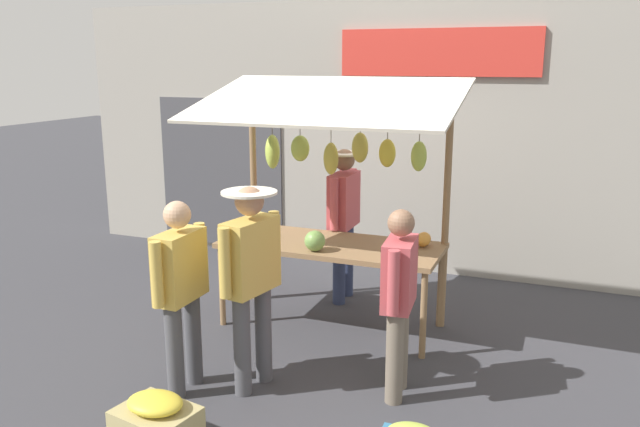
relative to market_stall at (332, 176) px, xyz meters
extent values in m
plane|color=#38383D|center=(0.00, 0.04, -1.55)|extent=(40.00, 40.00, 0.00)
cube|color=#9E998E|center=(0.00, -2.16, 0.15)|extent=(9.00, 0.25, 3.40)
cube|color=red|center=(-0.58, -2.02, 1.20)|extent=(2.40, 0.06, 0.56)
cube|color=#47474C|center=(2.44, -2.03, -0.45)|extent=(1.90, 0.04, 2.10)
cube|color=olive|center=(0.00, 0.04, -0.69)|extent=(2.20, 0.90, 0.05)
cylinder|color=olive|center=(1.04, 0.43, -1.13)|extent=(0.06, 0.06, 0.83)
cylinder|color=olive|center=(-1.04, 0.43, -1.13)|extent=(0.06, 0.06, 0.83)
cylinder|color=olive|center=(1.04, -0.35, -1.13)|extent=(0.06, 0.06, 0.83)
cylinder|color=olive|center=(-1.04, -0.35, -1.13)|extent=(0.06, 0.06, 0.83)
cylinder|color=olive|center=(1.06, -0.36, -0.37)|extent=(0.07, 0.07, 2.35)
cylinder|color=olive|center=(-1.06, -0.36, -0.37)|extent=(0.07, 0.07, 2.35)
cylinder|color=olive|center=(0.00, -0.36, 0.60)|extent=(2.12, 0.06, 0.06)
cube|color=beige|center=(0.00, 0.19, 0.75)|extent=(2.50, 1.46, 0.39)
cylinder|color=brown|center=(-0.78, -0.31, 0.47)|extent=(0.01, 0.01, 0.25)
ellipsoid|color=#B2CC4C|center=(-0.78, -0.31, 0.20)|extent=(0.18, 0.16, 0.30)
cylinder|color=brown|center=(-0.46, -0.34, 0.47)|extent=(0.01, 0.01, 0.25)
ellipsoid|color=yellow|center=(-0.46, -0.34, 0.21)|extent=(0.22, 0.20, 0.28)
cylinder|color=brown|center=(-0.16, -0.37, 0.50)|extent=(0.01, 0.01, 0.20)
ellipsoid|color=gold|center=(-0.16, -0.37, 0.24)|extent=(0.25, 0.26, 0.31)
cylinder|color=brown|center=(0.14, -0.35, 0.44)|extent=(0.01, 0.01, 0.31)
ellipsoid|color=gold|center=(0.14, -0.35, 0.12)|extent=(0.22, 0.21, 0.33)
cylinder|color=brown|center=(0.47, -0.30, 0.48)|extent=(0.01, 0.01, 0.25)
ellipsoid|color=#B2CC4C|center=(0.47, -0.30, 0.21)|extent=(0.23, 0.21, 0.27)
cylinder|color=brown|center=(0.79, -0.31, 0.47)|extent=(0.01, 0.01, 0.26)
ellipsoid|color=#B2CC4C|center=(0.79, -0.31, 0.16)|extent=(0.22, 0.24, 0.36)
sphere|color=#729E4C|center=(0.04, 0.35, -0.57)|extent=(0.20, 0.20, 0.20)
ellipsoid|color=orange|center=(-0.89, -0.19, -0.60)|extent=(0.15, 0.23, 0.14)
cylinder|color=navy|center=(0.13, -0.85, -1.12)|extent=(0.14, 0.14, 0.85)
cylinder|color=navy|center=(0.13, -0.57, -1.12)|extent=(0.14, 0.14, 0.85)
cube|color=#BF4C51|center=(0.13, -0.71, -0.39)|extent=(0.23, 0.52, 0.60)
cylinder|color=#BF4C51|center=(0.13, -1.03, -0.37)|extent=(0.09, 0.09, 0.56)
cylinder|color=#BF4C51|center=(0.12, -0.39, -0.37)|extent=(0.09, 0.09, 0.56)
sphere|color=#8C664C|center=(0.13, -0.71, 0.06)|extent=(0.23, 0.23, 0.23)
cylinder|color=beige|center=(0.13, -0.71, 0.13)|extent=(0.45, 0.45, 0.02)
cylinder|color=#4C4C51|center=(0.65, 1.84, -1.15)|extent=(0.14, 0.14, 0.79)
cylinder|color=#4C4C51|center=(0.65, 1.58, -1.15)|extent=(0.14, 0.14, 0.79)
cube|color=gold|center=(0.65, 1.71, -0.48)|extent=(0.23, 0.48, 0.56)
cylinder|color=gold|center=(0.65, 2.01, -0.46)|extent=(0.09, 0.09, 0.51)
cylinder|color=gold|center=(0.65, 1.41, -0.46)|extent=(0.09, 0.09, 0.51)
sphere|color=tan|center=(0.65, 1.71, -0.06)|extent=(0.22, 0.22, 0.22)
cylinder|color=#4C4C51|center=(0.17, 1.60, -1.13)|extent=(0.14, 0.14, 0.84)
cylinder|color=#4C4C51|center=(0.12, 1.33, -1.13)|extent=(0.14, 0.14, 0.84)
cube|color=gold|center=(0.15, 1.46, -0.41)|extent=(0.31, 0.54, 0.60)
cylinder|color=gold|center=(0.21, 1.77, -0.38)|extent=(0.09, 0.09, 0.55)
cylinder|color=gold|center=(0.08, 1.15, -0.38)|extent=(0.09, 0.09, 0.55)
sphere|color=#A87A5B|center=(0.15, 1.46, 0.04)|extent=(0.23, 0.23, 0.23)
cylinder|color=beige|center=(0.15, 1.46, 0.11)|extent=(0.44, 0.44, 0.02)
cylinder|color=#726656|center=(-1.01, 1.28, -1.17)|extent=(0.14, 0.14, 0.77)
cylinder|color=#726656|center=(-0.98, 1.03, -1.17)|extent=(0.14, 0.14, 0.77)
cube|color=#BF4C51|center=(-0.99, 1.15, -0.51)|extent=(0.26, 0.48, 0.54)
cylinder|color=#BF4C51|center=(-1.02, 1.44, -0.49)|extent=(0.09, 0.09, 0.50)
cylinder|color=#BF4C51|center=(-0.97, 0.86, -0.49)|extent=(0.09, 0.09, 0.50)
sphere|color=#8C664C|center=(-0.99, 1.15, -0.11)|extent=(0.21, 0.21, 0.21)
ellipsoid|color=yellow|center=(0.36, 2.51, -1.19)|extent=(0.41, 0.32, 0.12)
camera|label=1|loc=(-2.15, 5.79, 1.10)|focal=35.88mm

